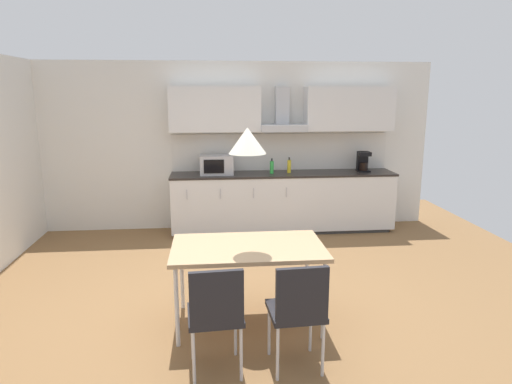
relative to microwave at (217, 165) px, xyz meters
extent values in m
cube|color=brown|center=(0.09, -2.58, -1.04)|extent=(7.98, 8.62, 0.02)
cube|color=silver|center=(0.09, 0.34, 0.23)|extent=(6.38, 0.10, 2.51)
cube|color=#333333|center=(0.99, 0.00, -1.00)|extent=(3.17, 0.53, 0.05)
cube|color=silver|center=(0.99, 0.00, -0.57)|extent=(3.30, 0.58, 0.81)
cube|color=#282321|center=(0.99, 0.00, -0.16)|extent=(3.32, 0.60, 0.03)
cube|color=silver|center=(-0.43, -0.30, -0.37)|extent=(0.01, 0.01, 0.14)
cube|color=silver|center=(0.04, -0.30, -0.37)|extent=(0.01, 0.01, 0.14)
cube|color=silver|center=(0.52, -0.30, -0.37)|extent=(0.01, 0.01, 0.14)
cube|color=silver|center=(0.99, -0.30, -0.37)|extent=(0.01, 0.01, 0.14)
cube|color=silver|center=(0.99, 0.28, 0.14)|extent=(3.30, 0.02, 0.56)
cube|color=silver|center=(-0.01, 0.12, 0.79)|extent=(1.31, 0.34, 0.64)
cube|color=silver|center=(1.98, 0.12, 0.79)|extent=(1.31, 0.34, 0.64)
cube|color=#B7BABF|center=(0.99, 0.10, 0.52)|extent=(0.68, 0.40, 0.10)
cube|color=#B7BABF|center=(0.99, 0.21, 0.82)|extent=(0.20, 0.16, 0.59)
cube|color=#ADADB2|center=(0.00, 0.00, 0.00)|extent=(0.48, 0.34, 0.28)
cube|color=black|center=(-0.04, -0.17, 0.00)|extent=(0.29, 0.01, 0.20)
cube|color=black|center=(2.21, 0.00, -0.13)|extent=(0.18, 0.18, 0.02)
cylinder|color=black|center=(2.21, -0.01, -0.06)|extent=(0.12, 0.12, 0.12)
cube|color=black|center=(2.21, 0.06, 0.01)|extent=(0.16, 0.08, 0.30)
cube|color=black|center=(2.21, -0.01, 0.13)|extent=(0.18, 0.16, 0.06)
cylinder|color=green|center=(0.81, -0.04, -0.05)|extent=(0.06, 0.06, 0.18)
cylinder|color=black|center=(0.81, -0.04, 0.06)|extent=(0.02, 0.02, 0.04)
cylinder|color=yellow|center=(1.07, 0.01, -0.05)|extent=(0.06, 0.06, 0.19)
cylinder|color=black|center=(1.07, 0.01, 0.07)|extent=(0.02, 0.02, 0.04)
cube|color=tan|center=(0.23, -2.78, -0.31)|extent=(1.34, 0.81, 0.04)
cylinder|color=silver|center=(-0.38, -3.12, -0.68)|extent=(0.04, 0.04, 0.70)
cylinder|color=silver|center=(0.84, -3.12, -0.68)|extent=(0.04, 0.04, 0.70)
cylinder|color=silver|center=(-0.38, -2.43, -0.68)|extent=(0.04, 0.04, 0.70)
cylinder|color=silver|center=(0.84, -2.43, -0.68)|extent=(0.04, 0.04, 0.70)
cube|color=black|center=(0.53, -3.48, -0.58)|extent=(0.42, 0.42, 0.04)
cube|color=black|center=(0.54, -3.66, -0.36)|extent=(0.38, 0.06, 0.40)
cylinder|color=silver|center=(0.36, -3.32, -0.81)|extent=(0.02, 0.02, 0.43)
cylinder|color=silver|center=(0.69, -3.30, -0.81)|extent=(0.02, 0.02, 0.43)
cylinder|color=silver|center=(0.37, -3.66, -0.81)|extent=(0.02, 0.02, 0.43)
cylinder|color=silver|center=(0.71, -3.64, -0.81)|extent=(0.02, 0.02, 0.43)
cube|color=black|center=(-0.07, -3.48, -0.58)|extent=(0.43, 0.43, 0.04)
cube|color=black|center=(-0.06, -3.66, -0.36)|extent=(0.38, 0.07, 0.40)
cylinder|color=silver|center=(-0.25, -3.33, -0.81)|extent=(0.02, 0.02, 0.43)
cylinder|color=silver|center=(0.09, -3.30, -0.81)|extent=(0.02, 0.02, 0.43)
cylinder|color=silver|center=(-0.23, -3.66, -0.81)|extent=(0.02, 0.02, 0.43)
cylinder|color=silver|center=(0.11, -3.64, -0.81)|extent=(0.02, 0.02, 0.43)
cone|color=silver|center=(0.23, -2.78, 0.64)|extent=(0.32, 0.32, 0.22)
camera|label=1|loc=(-0.07, -6.60, 1.04)|focal=32.00mm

